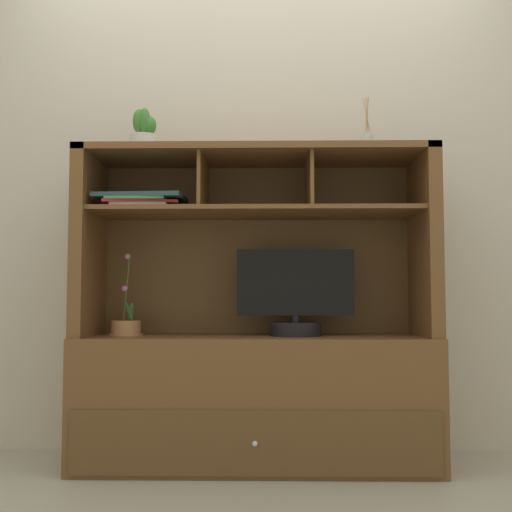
# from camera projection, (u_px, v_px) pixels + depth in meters

# --- Properties ---
(floor_plane) EXTENTS (6.00, 6.00, 0.02)m
(floor_plane) POSITION_uv_depth(u_px,v_px,m) (256.00, 467.00, 2.82)
(floor_plane) COLOR #A19F8B
(floor_plane) RESTS_ON ground
(back_wall) EXTENTS (6.00, 0.02, 2.80)m
(back_wall) POSITION_uv_depth(u_px,v_px,m) (257.00, 171.00, 3.19)
(back_wall) COLOR beige
(back_wall) RESTS_ON ground
(media_console) EXTENTS (1.61, 0.53, 1.43)m
(media_console) POSITION_uv_depth(u_px,v_px,m) (256.00, 366.00, 2.85)
(media_console) COLOR brown
(media_console) RESTS_ON ground
(tv_monitor) EXTENTS (0.54, 0.24, 0.40)m
(tv_monitor) POSITION_uv_depth(u_px,v_px,m) (295.00, 301.00, 2.87)
(tv_monitor) COLOR black
(tv_monitor) RESTS_ON media_console
(potted_orchid) EXTENTS (0.16, 0.16, 0.38)m
(potted_orchid) POSITION_uv_depth(u_px,v_px,m) (126.00, 327.00, 2.89)
(potted_orchid) COLOR #AD784D
(potted_orchid) RESTS_ON media_console
(magazine_stack_left) EXTENTS (0.40, 0.27, 0.06)m
(magazine_stack_left) POSITION_uv_depth(u_px,v_px,m) (141.00, 201.00, 2.84)
(magazine_stack_left) COLOR beige
(magazine_stack_left) RESTS_ON media_console
(diffuser_bottle) EXTENTS (0.05, 0.05, 0.27)m
(diffuser_bottle) POSITION_uv_depth(u_px,v_px,m) (367.00, 143.00, 2.93)
(diffuser_bottle) COLOR #B9BFAF
(diffuser_bottle) RESTS_ON media_console
(potted_succulent) EXTENTS (0.15, 0.15, 0.21)m
(potted_succulent) POSITION_uv_depth(u_px,v_px,m) (144.00, 135.00, 2.91)
(potted_succulent) COLOR beige
(potted_succulent) RESTS_ON media_console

